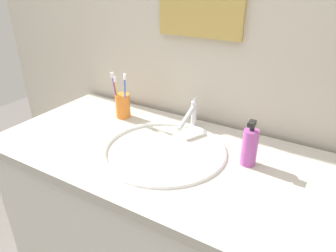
% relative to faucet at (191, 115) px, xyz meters
% --- Properties ---
extents(tiled_wall_back, '(2.47, 0.04, 2.40)m').
position_rel_faucet_xyz_m(tiled_wall_back, '(-0.03, 0.13, 0.25)').
color(tiled_wall_back, beige).
rests_on(tiled_wall_back, ground).
extents(vanity_counter, '(1.27, 0.63, 0.89)m').
position_rel_faucet_xyz_m(vanity_counter, '(-0.03, -0.23, -0.50)').
color(vanity_counter, silver).
rests_on(vanity_counter, ground).
extents(sink_basin, '(0.47, 0.47, 0.13)m').
position_rel_faucet_xyz_m(sink_basin, '(-0.00, -0.22, -0.11)').
color(sink_basin, white).
rests_on(sink_basin, vanity_counter).
extents(faucet, '(0.02, 0.17, 0.13)m').
position_rel_faucet_xyz_m(faucet, '(0.00, 0.00, 0.00)').
color(faucet, silver).
rests_on(faucet, sink_basin).
extents(toothbrush_cup, '(0.07, 0.07, 0.11)m').
position_rel_faucet_xyz_m(toothbrush_cup, '(-0.32, -0.06, -0.01)').
color(toothbrush_cup, orange).
rests_on(toothbrush_cup, vanity_counter).
extents(toothbrush_purple, '(0.02, 0.03, 0.21)m').
position_rel_faucet_xyz_m(toothbrush_purple, '(-0.33, -0.08, 0.06)').
color(toothbrush_purple, purple).
rests_on(toothbrush_purple, toothbrush_cup).
extents(toothbrush_blue, '(0.04, 0.03, 0.21)m').
position_rel_faucet_xyz_m(toothbrush_blue, '(-0.29, -0.07, 0.06)').
color(toothbrush_blue, blue).
rests_on(toothbrush_blue, toothbrush_cup).
extents(toothbrush_yellow, '(0.02, 0.02, 0.19)m').
position_rel_faucet_xyz_m(toothbrush_yellow, '(-0.33, -0.08, 0.05)').
color(toothbrush_yellow, yellow).
rests_on(toothbrush_yellow, toothbrush_cup).
extents(soap_dispenser, '(0.05, 0.06, 0.17)m').
position_rel_faucet_xyz_m(soap_dispenser, '(0.29, -0.14, 0.01)').
color(soap_dispenser, '#B24CA5').
rests_on(soap_dispenser, vanity_counter).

